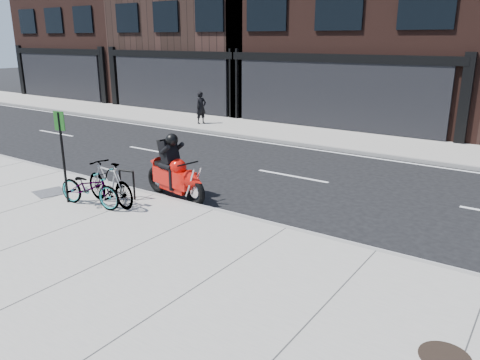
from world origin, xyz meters
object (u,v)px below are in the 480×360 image
Objects in this scene: pedestrian at (201,108)px; sign_post at (62,149)px; bicycle_front at (90,188)px; utility_grate at (50,192)px; bicycle_rear at (110,183)px; manhole_cover at (445,357)px; motorcycle at (177,173)px; bike_rack at (127,182)px.

sign_post is (4.41, -10.73, 0.60)m from pedestrian.
bicycle_front is at bearing -0.46° from sign_post.
bicycle_front reaches higher than utility_grate.
pedestrian is (-5.43, 10.23, 0.21)m from bicycle_rear.
bicycle_rear is 1.40m from sign_post.
manhole_cover is at bearing -17.16° from sign_post.
motorcycle is 3.48m from utility_grate.
bicycle_front is at bearing -139.53° from pedestrian.
utility_grate is 0.33× the size of sign_post.
pedestrian is (-5.45, 9.70, 0.31)m from bike_rack.
pedestrian is at bearing -145.62° from bicycle_rear.
utility_grate is 1.72m from sign_post.
bicycle_front reaches higher than bike_rack.
bike_rack is 0.33× the size of motorcycle.
bicycle_rear is 1.20× the size of pedestrian.
pedestrian is 2.04× the size of utility_grate.
sign_post is at bearing -135.34° from bike_rack.
motorcycle is 10.74m from pedestrian.
motorcycle is 7.89m from manhole_cover.
pedestrian is at bearing 139.20° from manhole_cover.
manhole_cover is (8.12, -1.47, -0.55)m from bicycle_rear.
sign_post reaches higher than bike_rack.
bicycle_rear reaches higher than manhole_cover.
bicycle_rear is 0.80× the size of sign_post.
manhole_cover is (13.55, -11.70, -0.76)m from pedestrian.
bike_rack is at bearing -136.03° from pedestrian.
bike_rack is 0.95m from bicycle_front.
utility_grate is (3.37, -10.54, -0.76)m from pedestrian.
manhole_cover is at bearing -11.93° from motorcycle.
bike_rack is at bearing 21.93° from utility_grate.
bicycle_rear is 2.46× the size of utility_grate.
bike_rack is 1.16× the size of manhole_cover.
bicycle_rear is at bearing 169.71° from manhole_cover.
motorcycle reaches higher than pedestrian.
bike_rack is 0.54m from bicycle_rear.
bicycle_front reaches higher than manhole_cover.
bike_rack is 1.73m from sign_post.
utility_grate is at bearing 173.48° from manhole_cover.
sign_post is (-0.73, -0.14, 0.89)m from bicycle_front.
sign_post reaches higher than bicycle_front.
sign_post is (-9.15, 0.97, 1.36)m from manhole_cover.
motorcycle is 3.54× the size of manhole_cover.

